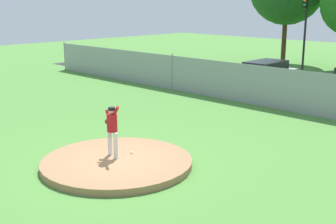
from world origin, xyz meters
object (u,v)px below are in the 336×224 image
object	(u,v)px
baseball	(131,153)
traffic_light_near	(305,21)
pitcher_youth	(112,126)
parked_car_silver	(265,75)

from	to	relation	value
baseball	traffic_light_near	size ratio (longest dim) A/B	0.01
pitcher_youth	traffic_light_near	bearing A→B (deg)	101.67
parked_car_silver	pitcher_youth	bearing A→B (deg)	-75.65
pitcher_youth	parked_car_silver	distance (m)	14.57
parked_car_silver	traffic_light_near	world-z (taller)	traffic_light_near
pitcher_youth	traffic_light_near	xyz separation A→B (m)	(-3.92, 18.95, 2.49)
pitcher_youth	parked_car_silver	xyz separation A→B (m)	(-3.61, 14.11, -0.42)
baseball	traffic_light_near	distance (m)	19.15
baseball	parked_car_silver	world-z (taller)	parked_car_silver
pitcher_youth	parked_car_silver	world-z (taller)	pitcher_youth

